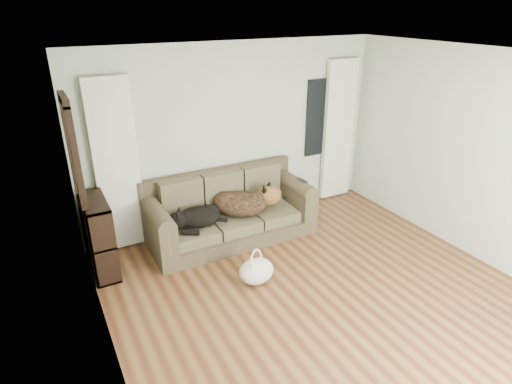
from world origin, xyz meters
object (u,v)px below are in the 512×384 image
dog_black_lab (196,217)px  tote_bag (256,271)px  dog_shepherd (243,204)px  bookshelf (99,235)px  sofa (231,208)px

dog_black_lab → tote_bag: bearing=-64.1°
dog_shepherd → tote_bag: 1.19m
dog_shepherd → bookshelf: bearing=35.1°
dog_black_lab → dog_shepherd: bearing=11.7°
dog_black_lab → bookshelf: bookshelf is taller
dog_shepherd → tote_bag: dog_shepherd is taller
dog_shepherd → bookshelf: 1.92m
sofa → dog_black_lab: 0.54m
bookshelf → tote_bag: bearing=-29.7°
dog_black_lab → dog_shepherd: (0.71, 0.04, 0.01)m
dog_shepherd → tote_bag: (-0.37, -1.08, -0.33)m
sofa → tote_bag: sofa is taller
dog_black_lab → dog_shepherd: size_ratio=0.77×
sofa → dog_black_lab: sofa is taller
sofa → dog_shepherd: size_ratio=2.92×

